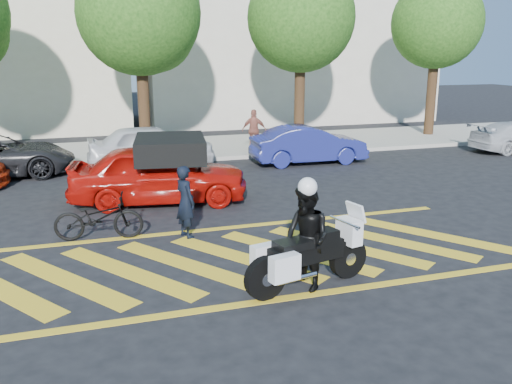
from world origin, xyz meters
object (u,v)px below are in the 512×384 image
object	(u,v)px
red_convertible	(159,174)
parked_mid_right	(152,146)
police_motorcycle	(307,256)
parked_right	(309,145)
officer_bike	(185,202)
bicycle	(99,217)
officer_moto	(306,238)

from	to	relation	value
red_convertible	parked_mid_right	size ratio (longest dim) A/B	1.06
police_motorcycle	parked_right	distance (m)	10.60
officer_bike	police_motorcycle	distance (m)	3.55
officer_bike	red_convertible	distance (m)	2.93
bicycle	police_motorcycle	world-z (taller)	police_motorcycle
police_motorcycle	parked_mid_right	bearing A→B (deg)	83.12
red_convertible	parked_mid_right	xyz separation A→B (m)	(0.39, 4.67, -0.05)
officer_bike	police_motorcycle	size ratio (longest dim) A/B	0.65
officer_bike	parked_mid_right	size ratio (longest dim) A/B	0.36
officer_bike	police_motorcycle	world-z (taller)	officer_bike
bicycle	officer_moto	distance (m)	4.87
officer_moto	parked_right	world-z (taller)	officer_moto
officer_moto	parked_mid_right	size ratio (longest dim) A/B	0.41
red_convertible	parked_mid_right	world-z (taller)	red_convertible
officer_moto	parked_right	size ratio (longest dim) A/B	0.44
officer_moto	red_convertible	xyz separation A→B (m)	(-1.60, 6.15, -0.11)
red_convertible	parked_right	bearing A→B (deg)	-49.68
parked_right	officer_moto	bearing A→B (deg)	158.44
police_motorcycle	bicycle	bearing A→B (deg)	118.58
police_motorcycle	officer_bike	bearing A→B (deg)	100.98
officer_bike	bicycle	size ratio (longest dim) A/B	0.85
officer_bike	red_convertible	xyz separation A→B (m)	(-0.16, 2.93, -0.00)
parked_mid_right	parked_right	distance (m)	5.51
officer_moto	parked_right	distance (m)	10.60
bicycle	parked_mid_right	bearing A→B (deg)	-7.42
red_convertible	officer_bike	bearing A→B (deg)	-168.30
red_convertible	parked_right	distance (m)	6.81
police_motorcycle	parked_right	size ratio (longest dim) A/B	0.59
red_convertible	police_motorcycle	bearing A→B (deg)	-156.70
police_motorcycle	parked_mid_right	world-z (taller)	parked_mid_right
officer_bike	bicycle	xyz separation A→B (m)	(-1.80, 0.40, -0.30)
officer_bike	officer_moto	world-z (taller)	officer_moto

